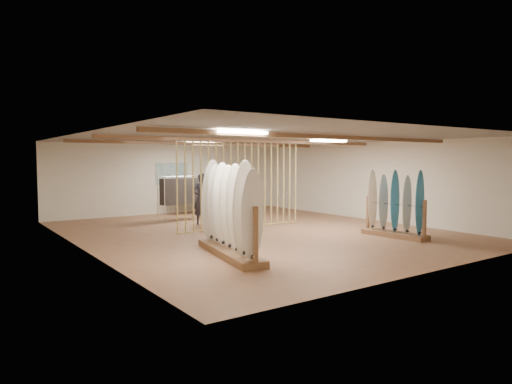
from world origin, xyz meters
TOP-DOWN VIEW (x-y plane):
  - floor at (0.00, 0.00)m, footprint 12.00×12.00m
  - ceiling at (0.00, 0.00)m, footprint 12.00×12.00m
  - wall_back at (0.00, 6.00)m, footprint 12.00×0.00m
  - wall_front at (0.00, -6.00)m, footprint 12.00×0.00m
  - wall_left at (-5.00, 0.00)m, footprint 0.00×12.00m
  - wall_right at (5.00, 0.00)m, footprint 0.00×12.00m
  - ceiling_slats at (0.00, 0.00)m, footprint 9.50×6.12m
  - light_panels at (0.00, 0.00)m, footprint 1.20×0.35m
  - bamboo_partition at (0.00, 0.80)m, footprint 4.45×0.05m
  - poster at (0.00, 5.98)m, footprint 1.40×0.03m
  - rack_left at (-2.48, -2.52)m, footprint 1.14×3.05m
  - rack_right at (2.66, -2.99)m, footprint 0.64×1.96m
  - clothing_rack_a at (-0.79, 3.64)m, footprint 1.50×0.63m
  - clothing_rack_b at (0.41, 5.04)m, footprint 1.37×0.50m
  - shopper_a at (-0.58, 2.35)m, footprint 0.86×0.77m
  - shopper_b at (1.64, 4.26)m, footprint 1.22×1.20m

SIDE VIEW (x-z plane):
  - floor at x=0.00m, z-range 0.00..0.00m
  - rack_right at x=2.66m, z-range -0.29..1.54m
  - rack_left at x=-2.48m, z-range -0.33..1.77m
  - clothing_rack_b at x=0.41m, z-range 0.22..1.70m
  - shopper_a at x=-0.58m, z-range 0.00..1.95m
  - shopper_b at x=1.64m, z-range 0.00..2.00m
  - clothing_rack_a at x=-0.79m, z-range 0.24..1.87m
  - bamboo_partition at x=0.00m, z-range 0.01..2.79m
  - wall_back at x=0.00m, z-range -4.60..7.40m
  - wall_front at x=0.00m, z-range -4.60..7.40m
  - wall_left at x=-5.00m, z-range -4.60..7.40m
  - wall_right at x=5.00m, z-range -4.60..7.40m
  - poster at x=0.00m, z-range 1.15..2.05m
  - ceiling_slats at x=0.00m, z-range 2.67..2.77m
  - light_panels at x=0.00m, z-range 2.71..2.77m
  - ceiling at x=0.00m, z-range 2.80..2.80m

